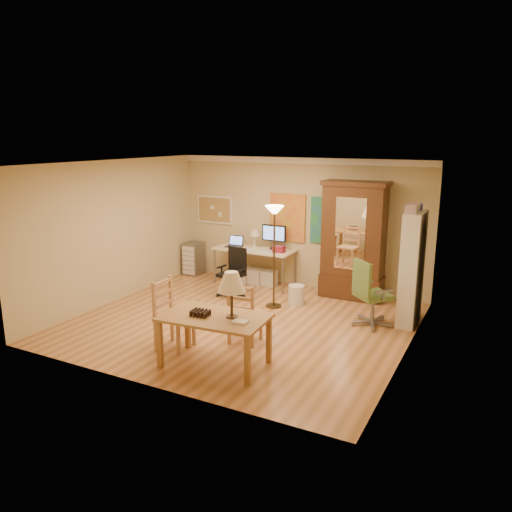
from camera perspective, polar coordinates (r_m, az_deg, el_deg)
The scene contains 16 objects.
floor at distance 8.67m, azimuth -1.67°, elevation -7.59°, with size 5.50×5.50×0.00m, color #986536.
crown_molding at distance 10.31m, azimuth 4.99°, elevation 10.82°, with size 5.50×0.08×0.12m, color white.
corkboard at distance 11.37m, azimuth -4.74°, elevation 5.31°, with size 0.90×0.04×0.62m, color #A17F4B.
art_panel_left at distance 10.54m, azimuth 3.62°, elevation 4.40°, with size 0.80×0.04×1.00m, color gold.
art_panel_right at distance 10.22m, azimuth 8.25°, elevation 3.99°, with size 0.75×0.04×0.95m, color #246891.
dining_table at distance 6.83m, azimuth -4.08°, elevation -5.82°, with size 1.51×0.98×1.37m.
ladder_chair_back at distance 7.71m, azimuth -1.34°, elevation -6.75°, with size 0.49×0.47×0.96m.
ladder_chair_left at distance 7.63m, azimuth -9.52°, elevation -6.82°, with size 0.48×0.51×1.06m.
torchiere_lamp at distance 9.03m, azimuth 2.11°, elevation 3.39°, with size 0.35×0.35×1.91m.
computer_desk at distance 10.70m, azimuth 0.09°, elevation -0.75°, with size 1.72×0.75×1.30m.
office_chair_black at distance 9.97m, azimuth -2.71°, elevation -3.16°, with size 0.60×0.60×0.97m.
office_chair_green at distance 8.65m, azimuth 12.95°, elevation -5.83°, with size 0.73×0.73×1.14m.
drawer_cart at distance 11.61m, azimuth -7.15°, elevation -0.26°, with size 0.37×0.44×0.74m.
armoire at distance 9.90m, azimuth 11.07°, elevation 0.91°, with size 1.25×0.59×2.30m.
bookshelf at distance 8.75m, azimuth 17.37°, elevation -1.44°, with size 0.29×0.77×1.92m.
wastebin at distance 9.51m, azimuth 4.63°, elevation -4.46°, with size 0.30×0.30×0.38m, color silver.
Camera 1 is at (3.93, -7.06, 3.13)m, focal length 35.00 mm.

